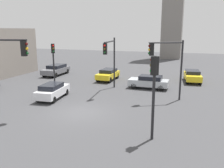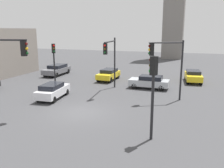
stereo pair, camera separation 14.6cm
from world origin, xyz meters
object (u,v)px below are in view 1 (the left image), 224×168
object	(u,v)px
car_3	(108,74)
car_5	(192,76)
traffic_light_0	(167,58)
traffic_light_1	(154,82)
traffic_light_3	(53,57)
traffic_light_2	(5,61)
car_2	(56,70)
traffic_light_4	(110,54)
car_4	(149,82)
car_6	(53,91)

from	to	relation	value
car_3	car_5	world-z (taller)	car_5
traffic_light_0	traffic_light_1	xyz separation A→B (m)	(0.20, -7.85, -0.43)
traffic_light_3	car_5	xyz separation A→B (m)	(14.21, 7.24, -2.49)
car_3	traffic_light_2	bearing A→B (deg)	-8.35
traffic_light_3	car_2	size ratio (longest dim) A/B	0.98
traffic_light_0	car_3	size ratio (longest dim) A/B	1.26
traffic_light_4	car_4	distance (m)	5.22
traffic_light_0	traffic_light_2	bearing A→B (deg)	9.07
traffic_light_1	traffic_light_0	bearing A→B (deg)	-63.09
traffic_light_4	car_5	bearing A→B (deg)	128.19
traffic_light_0	car_5	bearing A→B (deg)	-132.09
car_2	traffic_light_2	bearing A→B (deg)	18.80
traffic_light_3	traffic_light_4	size ratio (longest dim) A/B	0.88
traffic_light_2	traffic_light_3	xyz separation A→B (m)	(-2.14, 9.19, -0.72)
traffic_light_3	car_3	distance (m)	7.10
car_5	car_6	distance (m)	16.43
traffic_light_0	traffic_light_2	world-z (taller)	traffic_light_2
traffic_light_4	car_3	xyz separation A→B (m)	(-2.08, 5.13, -3.00)
traffic_light_3	car_6	bearing A→B (deg)	-15.43
traffic_light_4	traffic_light_3	bearing A→B (deg)	-96.95
car_2	car_3	xyz separation A→B (m)	(7.84, -0.85, -0.02)
traffic_light_0	car_5	distance (m)	9.59
car_3	car_4	size ratio (longest dim) A/B	1.00
traffic_light_3	car_4	distance (m)	10.50
traffic_light_2	car_5	bearing A→B (deg)	41.00
traffic_light_0	car_3	world-z (taller)	traffic_light_0
car_6	car_3	bearing A→B (deg)	-18.22
traffic_light_2	traffic_light_1	bearing A→B (deg)	-14.29
traffic_light_0	traffic_light_1	world-z (taller)	traffic_light_0
traffic_light_1	traffic_light_3	bearing A→B (deg)	-12.29
traffic_light_2	car_5	distance (m)	20.64
traffic_light_2	car_3	distance (m)	14.70
traffic_light_1	car_3	size ratio (longest dim) A/B	1.14
traffic_light_1	traffic_light_3	xyz separation A→B (m)	(-12.24, 9.47, -0.04)
traffic_light_4	car_2	world-z (taller)	traffic_light_4
traffic_light_4	car_6	distance (m)	6.47
traffic_light_4	car_3	distance (m)	6.29
car_6	traffic_light_3	bearing A→B (deg)	23.96
traffic_light_3	car_5	bearing A→B (deg)	71.48
traffic_light_2	car_5	xyz separation A→B (m)	(12.08, 16.43, -3.21)
traffic_light_0	traffic_light_3	xyz separation A→B (m)	(-12.04, 1.62, -0.47)
traffic_light_0	car_3	distance (m)	10.51
traffic_light_0	traffic_light_4	distance (m)	5.74
traffic_light_1	car_2	xyz separation A→B (m)	(-15.67, 15.30, -2.52)
traffic_light_4	car_2	bearing A→B (deg)	-126.67
traffic_light_0	traffic_light_3	size ratio (longest dim) A/B	1.12
car_4	car_5	distance (m)	6.50
car_2	car_4	world-z (taller)	car_2
traffic_light_0	car_3	xyz separation A→B (m)	(-7.63, 6.59, -2.97)
car_5	car_6	size ratio (longest dim) A/B	1.03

